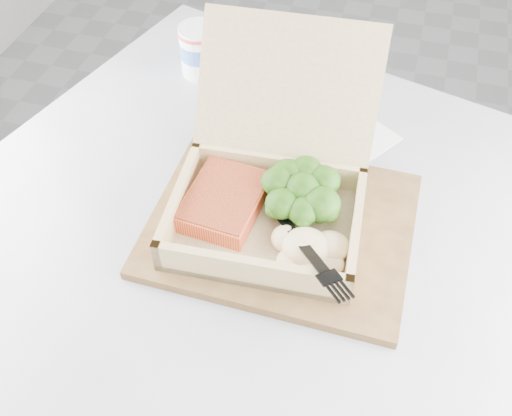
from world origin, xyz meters
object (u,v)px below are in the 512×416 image
(cafe_table, at_px, (250,303))
(serving_tray, at_px, (281,224))
(takeout_container, at_px, (273,176))
(paper_cup, at_px, (200,49))

(cafe_table, relative_size, serving_tray, 3.00)
(serving_tray, bearing_deg, cafe_table, -168.78)
(cafe_table, height_order, takeout_container, takeout_container)
(cafe_table, distance_m, paper_cup, 0.40)
(takeout_container, height_order, paper_cup, takeout_container)
(cafe_table, distance_m, serving_tray, 0.20)
(serving_tray, relative_size, paper_cup, 3.93)
(cafe_table, relative_size, paper_cup, 11.79)
(takeout_container, bearing_deg, serving_tray, -58.93)
(paper_cup, bearing_deg, serving_tray, -53.96)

